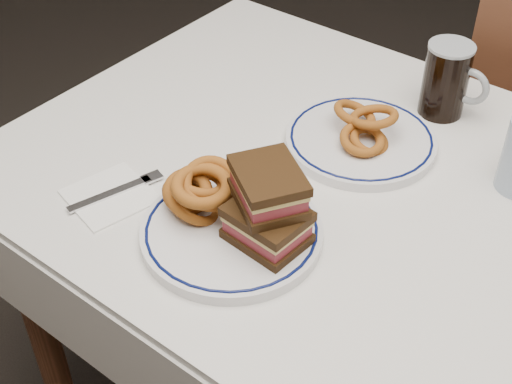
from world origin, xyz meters
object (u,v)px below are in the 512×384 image
Objects in this scene: main_plate at (232,232)px; far_plate at (361,140)px; reuben_sandwich at (268,206)px; beer_mug at (447,80)px.

main_plate is 1.04× the size of far_plate.
reuben_sandwich is 0.48m from beer_mug.
main_plate is at bearing -100.66° from beer_mug.
beer_mug reaches higher than main_plate.
reuben_sandwich is at bearing 21.65° from main_plate.
beer_mug is at bearing 79.34° from main_plate.
reuben_sandwich is (0.05, 0.02, 0.07)m from main_plate.
far_plate is (0.03, 0.32, -0.00)m from main_plate.
far_plate is (-0.06, -0.18, -0.06)m from beer_mug.
far_plate is (-0.02, 0.30, -0.07)m from reuben_sandwich.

